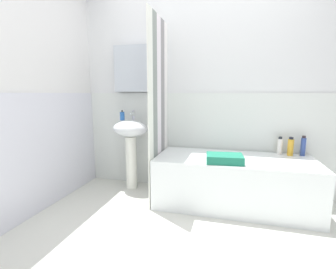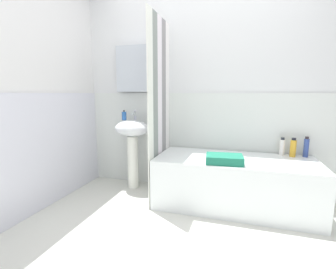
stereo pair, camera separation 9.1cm
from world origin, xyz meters
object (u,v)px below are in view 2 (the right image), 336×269
bathtub (234,182)px  towel_folded (224,159)px  shampoo_bottle (282,147)px  conditioner_bottle (306,147)px  soap_dispenser (124,116)px  sink (132,139)px  lotion_bottle (293,148)px

bathtub → towel_folded: (-0.10, -0.21, 0.30)m
shampoo_bottle → towel_folded: size_ratio=0.56×
conditioner_bottle → shampoo_bottle: size_ratio=1.12×
soap_dispenser → towel_folded: 1.37m
bathtub → shampoo_bottle: size_ratio=8.30×
bathtub → conditioner_bottle: (0.72, 0.28, 0.37)m
soap_dispenser → sink: bearing=-5.4°
conditioner_bottle → bathtub: bearing=-158.7°
towel_folded → lotion_bottle: bearing=34.2°
bathtub → sink: bearing=172.5°
soap_dispenser → bathtub: bearing=-7.4°
towel_folded → conditioner_bottle: bearing=31.0°
sink → bathtub: sink is taller
soap_dispenser → shampoo_bottle: soap_dispenser is taller
shampoo_bottle → towel_folded: (-0.58, -0.50, -0.05)m
sink → towel_folded: sink is taller
bathtub → lotion_bottle: bearing=23.6°
lotion_bottle → towel_folded: bearing=-145.8°
bathtub → towel_folded: size_ratio=4.68×
sink → lotion_bottle: 1.84m
sink → bathtub: size_ratio=0.53×
soap_dispenser → conditioner_bottle: size_ratio=0.57×
bathtub → towel_folded: towel_folded is taller
conditioner_bottle → towel_folded: 0.95m
bathtub → conditioner_bottle: size_ratio=7.44×
sink → soap_dispenser: 0.31m
shampoo_bottle → towel_folded: bearing=-139.4°
bathtub → shampoo_bottle: bearing=30.8°
soap_dispenser → shampoo_bottle: bearing=3.5°
sink → shampoo_bottle: sink is taller
conditioner_bottle → soap_dispenser: bearing=-177.1°
sink → towel_folded: 1.21m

